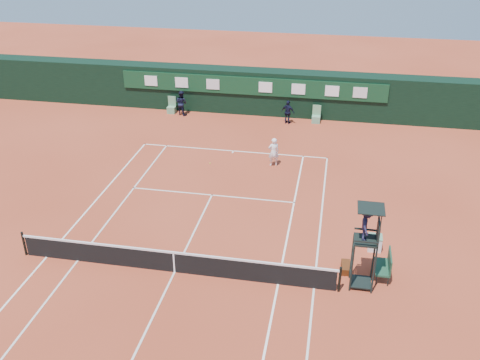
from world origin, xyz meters
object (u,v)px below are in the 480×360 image
umpire_chair (367,231)px  cooler (375,243)px  tennis_net (174,261)px  player_bench (385,264)px  player (274,152)px

umpire_chair → cooler: (0.62, 2.55, -2.13)m
tennis_net → cooler: tennis_net is taller
tennis_net → player_bench: bearing=8.4°
tennis_net → player: (2.56, 10.37, 0.31)m
umpire_chair → player_bench: umpire_chair is taller
cooler → umpire_chair: bearing=-103.6°
umpire_chair → player_bench: (0.93, 0.68, -1.86)m
player → tennis_net: bearing=56.4°
player_bench → cooler: 1.91m
cooler → player: 9.00m
umpire_chair → player: 11.00m
tennis_net → cooler: (7.80, 3.07, -0.18)m
tennis_net → player_bench: size_ratio=10.75×
tennis_net → player: player is taller
cooler → player: player is taller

